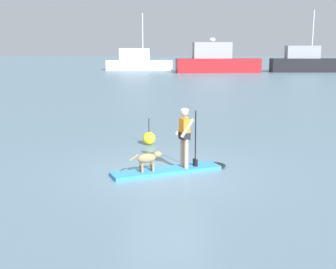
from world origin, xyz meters
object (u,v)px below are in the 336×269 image
Objects in this scene: dog at (148,159)px; moored_boat_port at (216,61)px; moored_boat_far_port at (306,62)px; moored_boat_far_starboard at (138,62)px; person_paddler at (185,133)px; marker_buoy at (149,138)px; paddleboard at (174,170)px.

dog is 0.07× the size of moored_boat_port.
moored_boat_far_port is at bearing 70.76° from dog.
moored_boat_far_port is (25.81, -5.22, 0.17)m from moored_boat_far_starboard.
marker_buoy is (-1.31, 3.38, -0.85)m from person_paddler.
paddleboard is 3.67m from marker_buoy.
paddleboard is at bearing -108.69° from moored_boat_far_port.
moored_boat_port is 13.66m from moored_boat_far_port.
person_paddler reaches higher than marker_buoy.
moored_boat_port is 1.16× the size of moored_boat_far_port.
moored_boat_far_port is at bearing -11.44° from moored_boat_far_starboard.
paddleboard is at bearing -95.35° from moored_boat_port.
marker_buoy reaches higher than dog.
marker_buoy is (6.35, -56.26, -1.09)m from moored_boat_far_starboard.
moored_boat_far_starboard reaches higher than person_paddler.
paddleboard is 0.31× the size of moored_boat_far_port.
moored_boat_far_starboard is at bearing 149.85° from moored_boat_port.
person_paddler is at bearing -68.85° from marker_buoy.
moored_boat_far_starboard is at bearing 97.01° from paddleboard.
moored_boat_port is at bearing 84.65° from paddleboard.
moored_boat_port reaches higher than paddleboard.
marker_buoy is at bearing 94.44° from dog.
person_paddler is at bearing -108.44° from moored_boat_far_port.
person_paddler is at bearing 24.74° from dog.
marker_buoy is (-0.30, 3.85, -0.22)m from dog.
dog is at bearing -85.56° from marker_buoy.
moored_boat_far_port is at bearing 8.05° from moored_boat_port.
moored_boat_port is at bearing 83.11° from marker_buoy.
dog is at bearing -155.26° from person_paddler.
marker_buoy is (-19.46, -51.04, -1.26)m from moored_boat_far_port.
moored_boat_port is at bearing 84.97° from person_paddler.
dog is at bearing -109.24° from moored_boat_far_port.
moored_boat_far_port is (18.45, 54.56, 1.45)m from paddleboard.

